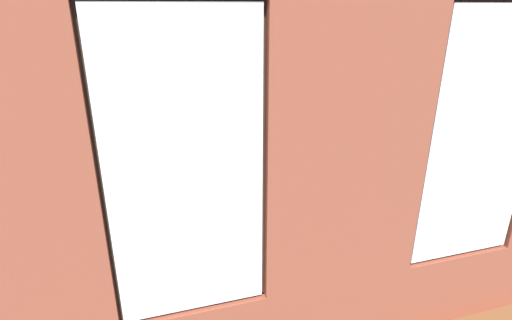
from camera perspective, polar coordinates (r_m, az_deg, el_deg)
ground_plane at (r=5.96m, az=-0.48°, el=-8.17°), size 6.21×5.82×0.10m
brick_wall_with_windows at (r=3.18m, az=12.52°, el=-4.90°), size 5.61×0.30×3.13m
white_wall_right at (r=5.13m, az=-30.86°, el=3.37°), size 0.10×4.82×3.13m
couch_by_window at (r=4.20m, az=3.81°, el=-16.12°), size 1.99×0.87×0.80m
couch_left at (r=6.30m, az=19.52°, el=-3.95°), size 0.94×1.98×0.80m
coffee_table at (r=5.82m, az=-3.04°, el=-4.34°), size 1.30×0.74×0.42m
cup_ceramic at (r=5.78m, az=-3.05°, el=-3.44°), size 0.08×0.08×0.09m
candle_jar at (r=5.60m, az=-6.66°, el=-4.19°), size 0.08×0.08×0.13m
table_plant_small at (r=5.68m, az=-1.84°, el=-3.24°), size 0.12×0.12×0.19m
remote_silver at (r=5.84m, az=-4.81°, el=-3.58°), size 0.08×0.18×0.02m
remote_black at (r=5.99m, az=-0.03°, el=-2.84°), size 0.17×0.14×0.02m
media_console at (r=6.00m, az=-24.73°, el=-6.64°), size 1.24×0.42×0.54m
tv_flatscreen at (r=5.76m, az=-25.65°, el=-1.14°), size 0.98×0.20×0.70m
papasan_chair at (r=6.97m, az=-9.63°, el=0.43°), size 1.10×1.10×0.69m
potted_plant_foreground_right at (r=7.25m, az=-21.48°, el=1.24°), size 0.97×0.87×1.43m
potted_plant_beside_window_right at (r=3.62m, az=-15.56°, el=-13.66°), size 1.03×1.01×1.36m
potted_plant_corner_near_left at (r=8.14m, az=11.08°, el=5.02°), size 0.87×0.91×1.28m
potted_plant_mid_room_small at (r=6.99m, az=3.27°, el=0.86°), size 0.35×0.35×0.67m
potted_plant_between_couches at (r=4.78m, az=20.37°, el=-10.27°), size 0.38×0.38×0.77m
potted_plant_corner_far_left at (r=5.26m, az=30.67°, el=-6.72°), size 0.98×0.98×1.15m
potted_plant_near_tv at (r=4.83m, az=-20.23°, el=-8.27°), size 0.73×1.00×1.32m
potted_plant_by_left_couch at (r=7.18m, az=10.43°, el=0.56°), size 0.37×0.37×0.55m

